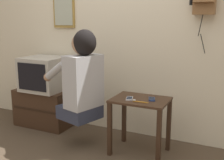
{
  "coord_description": "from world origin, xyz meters",
  "views": [
    {
      "loc": [
        1.23,
        -1.93,
        1.34
      ],
      "look_at": [
        0.05,
        0.53,
        0.74
      ],
      "focal_mm": 45.0,
      "sensor_mm": 36.0,
      "label": 1
    }
  ],
  "objects_px": {
    "toothbrush": "(139,101)",
    "framed_picture": "(64,9)",
    "television": "(44,74)",
    "cell_phone_held": "(129,98)",
    "person": "(82,77)",
    "cell_phone_spare": "(152,99)"
  },
  "relations": [
    {
      "from": "person",
      "to": "cell_phone_spare",
      "type": "relative_size",
      "value": 6.83
    },
    {
      "from": "person",
      "to": "cell_phone_spare",
      "type": "distance_m",
      "value": 0.74
    },
    {
      "from": "framed_picture",
      "to": "cell_phone_spare",
      "type": "height_order",
      "value": "framed_picture"
    },
    {
      "from": "framed_picture",
      "to": "cell_phone_spare",
      "type": "xyz_separation_m",
      "value": [
        1.29,
        -0.42,
        -0.87
      ]
    },
    {
      "from": "person",
      "to": "television",
      "type": "height_order",
      "value": "person"
    },
    {
      "from": "cell_phone_held",
      "to": "toothbrush",
      "type": "height_order",
      "value": "toothbrush"
    },
    {
      "from": "television",
      "to": "toothbrush",
      "type": "distance_m",
      "value": 1.4
    },
    {
      "from": "framed_picture",
      "to": "cell_phone_spare",
      "type": "relative_size",
      "value": 3.23
    },
    {
      "from": "framed_picture",
      "to": "cell_phone_held",
      "type": "distance_m",
      "value": 1.48
    },
    {
      "from": "toothbrush",
      "to": "framed_picture",
      "type": "bearing_deg",
      "value": 61.97
    },
    {
      "from": "toothbrush",
      "to": "television",
      "type": "bearing_deg",
      "value": 74.0
    },
    {
      "from": "cell_phone_spare",
      "to": "television",
      "type": "bearing_deg",
      "value": 154.23
    },
    {
      "from": "cell_phone_held",
      "to": "television",
      "type": "bearing_deg",
      "value": 152.76
    },
    {
      "from": "person",
      "to": "toothbrush",
      "type": "relative_size",
      "value": 6.14
    },
    {
      "from": "television",
      "to": "cell_phone_spare",
      "type": "relative_size",
      "value": 3.61
    },
    {
      "from": "television",
      "to": "cell_phone_held",
      "type": "bearing_deg",
      "value": -11.15
    },
    {
      "from": "television",
      "to": "toothbrush",
      "type": "relative_size",
      "value": 3.24
    },
    {
      "from": "cell_phone_held",
      "to": "cell_phone_spare",
      "type": "relative_size",
      "value": 0.99
    },
    {
      "from": "cell_phone_held",
      "to": "person",
      "type": "bearing_deg",
      "value": 171.08
    },
    {
      "from": "person",
      "to": "framed_picture",
      "type": "bearing_deg",
      "value": 63.02
    },
    {
      "from": "person",
      "to": "framed_picture",
      "type": "xyz_separation_m",
      "value": [
        -0.58,
        0.56,
        0.69
      ]
    },
    {
      "from": "television",
      "to": "cell_phone_held",
      "type": "relative_size",
      "value": 3.63
    }
  ]
}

